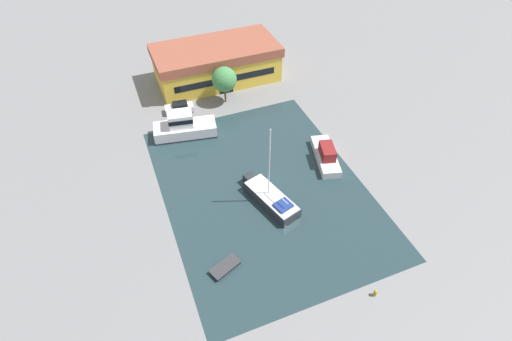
{
  "coord_description": "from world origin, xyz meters",
  "views": [
    {
      "loc": [
        -14.28,
        -33.29,
        38.54
      ],
      "look_at": [
        0.0,
        2.58,
        1.0
      ],
      "focal_mm": 28.0,
      "sensor_mm": 36.0,
      "label": 1
    }
  ],
  "objects_px": {
    "quay_tree_near_building": "(224,79)",
    "small_dinghy": "(225,267)",
    "warehouse_building": "(216,63)",
    "cabin_boat": "(326,155)",
    "parked_car": "(179,107)",
    "sailboat_moored": "(270,198)",
    "motor_cruiser": "(184,127)"
  },
  "relations": [
    {
      "from": "quay_tree_near_building",
      "to": "small_dinghy",
      "type": "xyz_separation_m",
      "value": [
        -10.35,
        -30.64,
        -4.01
      ]
    },
    {
      "from": "warehouse_building",
      "to": "cabin_boat",
      "type": "bearing_deg",
      "value": -74.27
    },
    {
      "from": "warehouse_building",
      "to": "small_dinghy",
      "type": "bearing_deg",
      "value": -106.79
    },
    {
      "from": "parked_car",
      "to": "cabin_boat",
      "type": "bearing_deg",
      "value": -132.49
    },
    {
      "from": "warehouse_building",
      "to": "parked_car",
      "type": "height_order",
      "value": "warehouse_building"
    },
    {
      "from": "warehouse_building",
      "to": "sailboat_moored",
      "type": "xyz_separation_m",
      "value": [
        -2.84,
        -31.0,
        -2.39
      ]
    },
    {
      "from": "quay_tree_near_building",
      "to": "motor_cruiser",
      "type": "distance_m",
      "value": 10.89
    },
    {
      "from": "warehouse_building",
      "to": "small_dinghy",
      "type": "xyz_separation_m",
      "value": [
        -11.31,
        -38.13,
        -2.92
      ]
    },
    {
      "from": "sailboat_moored",
      "to": "small_dinghy",
      "type": "height_order",
      "value": "sailboat_moored"
    },
    {
      "from": "quay_tree_near_building",
      "to": "sailboat_moored",
      "type": "relative_size",
      "value": 0.54
    },
    {
      "from": "parked_car",
      "to": "cabin_boat",
      "type": "xyz_separation_m",
      "value": [
        16.42,
        -19.04,
        0.1
      ]
    },
    {
      "from": "cabin_boat",
      "to": "sailboat_moored",
      "type": "bearing_deg",
      "value": -141.53
    },
    {
      "from": "parked_car",
      "to": "sailboat_moored",
      "type": "relative_size",
      "value": 0.4
    },
    {
      "from": "sailboat_moored",
      "to": "small_dinghy",
      "type": "xyz_separation_m",
      "value": [
        -8.47,
        -7.12,
        -0.53
      ]
    },
    {
      "from": "motor_cruiser",
      "to": "warehouse_building",
      "type": "bearing_deg",
      "value": -24.9
    },
    {
      "from": "parked_car",
      "to": "motor_cruiser",
      "type": "xyz_separation_m",
      "value": [
        -0.72,
        -6.12,
        0.64
      ]
    },
    {
      "from": "quay_tree_near_building",
      "to": "motor_cruiser",
      "type": "xyz_separation_m",
      "value": [
        -8.57,
        -6.11,
        -2.79
      ]
    },
    {
      "from": "parked_car",
      "to": "sailboat_moored",
      "type": "xyz_separation_m",
      "value": [
        5.97,
        -23.52,
        -0.05
      ]
    },
    {
      "from": "warehouse_building",
      "to": "small_dinghy",
      "type": "distance_m",
      "value": 39.88
    },
    {
      "from": "warehouse_building",
      "to": "sailboat_moored",
      "type": "bearing_deg",
      "value": -95.5
    },
    {
      "from": "sailboat_moored",
      "to": "motor_cruiser",
      "type": "xyz_separation_m",
      "value": [
        -6.69,
        17.4,
        0.69
      ]
    },
    {
      "from": "small_dinghy",
      "to": "cabin_boat",
      "type": "bearing_deg",
      "value": -80.49
    },
    {
      "from": "sailboat_moored",
      "to": "parked_car",
      "type": "bearing_deg",
      "value": 87.81
    },
    {
      "from": "quay_tree_near_building",
      "to": "small_dinghy",
      "type": "relative_size",
      "value": 1.66
    },
    {
      "from": "quay_tree_near_building",
      "to": "cabin_boat",
      "type": "distance_m",
      "value": 21.13
    },
    {
      "from": "sailboat_moored",
      "to": "cabin_boat",
      "type": "bearing_deg",
      "value": 6.79
    },
    {
      "from": "warehouse_building",
      "to": "quay_tree_near_building",
      "type": "distance_m",
      "value": 7.63
    },
    {
      "from": "motor_cruiser",
      "to": "quay_tree_near_building",
      "type": "bearing_deg",
      "value": -44.38
    },
    {
      "from": "warehouse_building",
      "to": "small_dinghy",
      "type": "relative_size",
      "value": 5.68
    },
    {
      "from": "parked_car",
      "to": "cabin_boat",
      "type": "relative_size",
      "value": 0.56
    },
    {
      "from": "quay_tree_near_building",
      "to": "sailboat_moored",
      "type": "xyz_separation_m",
      "value": [
        -1.88,
        -23.51,
        -3.47
      ]
    },
    {
      "from": "warehouse_building",
      "to": "quay_tree_near_building",
      "type": "xyz_separation_m",
      "value": [
        -0.96,
        -7.49,
        1.08
      ]
    }
  ]
}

